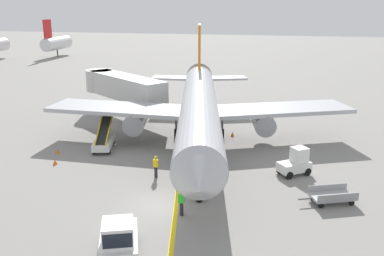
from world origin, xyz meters
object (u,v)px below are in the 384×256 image
(jet_bridge, at_px, (119,86))
(pushback_tug, at_px, (119,240))
(baggage_tug_near_wing, at_px, (296,163))
(safety_cone_nose_left, at_px, (57,151))
(baggage_cart_loaded, at_px, (332,196))
(ground_crew_marshaller, at_px, (156,166))
(ground_crew_wing_walker, at_px, (181,202))
(belt_loader_forward_hold, at_px, (104,140))
(airliner, at_px, (199,107))
(safety_cone_wingtip_left, at_px, (55,162))
(safety_cone_nose_right, at_px, (232,134))

(jet_bridge, xyz_separation_m, pushback_tug, (10.38, -26.32, -2.55))
(baggage_tug_near_wing, bearing_deg, safety_cone_nose_left, 179.10)
(baggage_cart_loaded, bearing_deg, ground_crew_marshaller, 173.09)
(pushback_tug, bearing_deg, safety_cone_nose_left, 129.52)
(baggage_cart_loaded, xyz_separation_m, safety_cone_nose_left, (-22.34, 4.70, -0.25))
(baggage_cart_loaded, height_order, ground_crew_wing_walker, ground_crew_wing_walker)
(pushback_tug, height_order, safety_cone_nose_left, pushback_tug)
(ground_crew_wing_walker, bearing_deg, belt_loader_forward_hold, 132.55)
(airliner, bearing_deg, pushback_tug, -90.97)
(jet_bridge, height_order, baggage_cart_loaded, jet_bridge)
(ground_crew_marshaller, relative_size, safety_cone_wingtip_left, 3.86)
(pushback_tug, xyz_separation_m, safety_cone_nose_right, (3.07, 21.67, -0.77))
(pushback_tug, relative_size, baggage_cart_loaded, 1.07)
(airliner, height_order, baggage_cart_loaded, airliner)
(airliner, xyz_separation_m, baggage_cart_loaded, (10.89, -10.07, -2.95))
(baggage_cart_loaded, distance_m, safety_cone_wingtip_left, 21.29)
(airliner, bearing_deg, ground_crew_wing_walker, -82.87)
(ground_crew_wing_walker, xyz_separation_m, safety_cone_wingtip_left, (-12.01, 6.09, -0.69))
(belt_loader_forward_hold, distance_m, ground_crew_wing_walker, 14.38)
(baggage_tug_near_wing, height_order, safety_cone_wingtip_left, baggage_tug_near_wing)
(belt_loader_forward_hold, bearing_deg, ground_crew_marshaller, -39.37)
(airliner, relative_size, baggage_tug_near_wing, 13.00)
(airliner, height_order, safety_cone_nose_right, airliner)
(safety_cone_nose_right, height_order, safety_cone_wingtip_left, same)
(pushback_tug, height_order, baggage_cart_loaded, pushback_tug)
(jet_bridge, height_order, pushback_tug, jet_bridge)
(jet_bridge, relative_size, belt_loader_forward_hold, 2.28)
(pushback_tug, xyz_separation_m, safety_cone_nose_left, (-11.13, 13.50, -0.77))
(pushback_tug, distance_m, safety_cone_nose_left, 17.51)
(ground_crew_wing_walker, bearing_deg, baggage_tug_near_wing, 49.88)
(baggage_tug_near_wing, bearing_deg, ground_crew_wing_walker, -130.12)
(baggage_cart_loaded, bearing_deg, safety_cone_nose_left, 168.11)
(baggage_tug_near_wing, relative_size, safety_cone_wingtip_left, 6.14)
(pushback_tug, bearing_deg, ground_crew_marshaller, 96.71)
(jet_bridge, height_order, safety_cone_nose_right, jet_bridge)
(safety_cone_nose_right, xyz_separation_m, safety_cone_wingtip_left, (-13.03, -10.57, 0.00))
(safety_cone_nose_left, xyz_separation_m, safety_cone_nose_right, (14.21, 8.17, 0.00))
(pushback_tug, distance_m, baggage_cart_loaded, 14.26)
(ground_crew_marshaller, bearing_deg, safety_cone_nose_left, 162.13)
(ground_crew_marshaller, distance_m, safety_cone_wingtip_left, 8.80)
(baggage_cart_loaded, distance_m, ground_crew_wing_walker, 9.92)
(safety_cone_wingtip_left, bearing_deg, baggage_cart_loaded, -6.21)
(pushback_tug, distance_m, safety_cone_wingtip_left, 14.92)
(pushback_tug, xyz_separation_m, safety_cone_wingtip_left, (-9.95, 11.09, -0.77))
(baggage_cart_loaded, relative_size, safety_cone_wingtip_left, 8.59)
(belt_loader_forward_hold, bearing_deg, safety_cone_wingtip_left, -116.86)
(airliner, xyz_separation_m, belt_loader_forward_hold, (-7.99, -3.27, -2.64))
(jet_bridge, xyz_separation_m, safety_cone_nose_right, (13.45, -4.66, -3.32))
(baggage_tug_near_wing, height_order, baggage_cart_loaded, baggage_tug_near_wing)
(airliner, relative_size, safety_cone_nose_right, 79.83)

